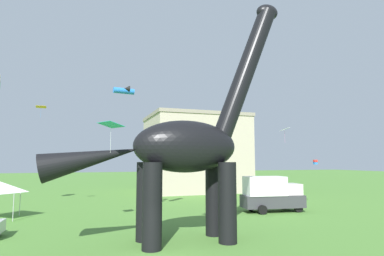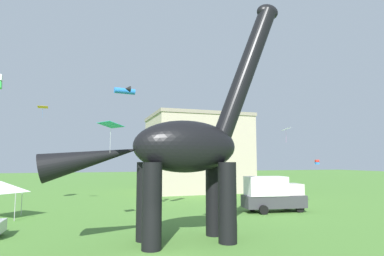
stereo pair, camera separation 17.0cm
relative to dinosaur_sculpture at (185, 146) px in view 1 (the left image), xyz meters
The scene contains 10 objects.
dinosaur_sculpture is the anchor object (origin of this frame).
parked_box_truck 13.89m from the dinosaur_sculpture, 35.92° to the left, with size 5.84×2.88×3.20m.
kite_far_right 2.49m from the dinosaur_sculpture, 38.58° to the left, with size 2.14×2.05×0.27m.
kite_high_left 14.87m from the dinosaur_sculpture, 80.85° to the left, with size 2.57×2.55×0.73m.
kite_drifting 14.00m from the dinosaur_sculpture, 30.67° to the left, with size 1.14×1.29×1.36m.
kite_far_left 9.62m from the dinosaur_sculpture, 108.68° to the left, with size 1.73×1.54×0.49m.
kite_apex 20.47m from the dinosaur_sculpture, 29.65° to the left, with size 0.40×0.40×0.49m.
kite_mid_left 19.36m from the dinosaur_sculpture, 121.17° to the left, with size 0.98×0.76×1.15m.
kite_near_low 4.67m from the dinosaur_sculpture, 163.15° to the right, with size 1.40×1.53×1.54m.
background_building_block 31.03m from the dinosaur_sculpture, 69.57° to the left, with size 14.39×12.44×11.64m.
Camera 1 is at (-3.59, -14.06, 4.66)m, focal length 29.85 mm.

